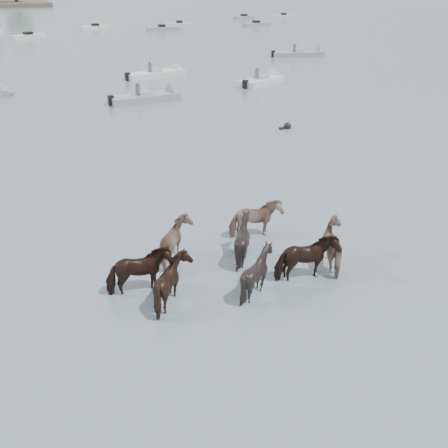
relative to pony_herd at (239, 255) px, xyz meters
name	(u,v)px	position (x,y,z in m)	size (l,w,h in m)	color
ground	(249,273)	(0.25, -0.18, -0.57)	(400.00, 400.00, 0.00)	slate
pony_herd	(239,255)	(0.00, 0.00, 0.00)	(7.41, 4.04, 1.51)	black
swimming_pony	(287,127)	(8.93, 12.65, -0.47)	(0.72, 0.44, 0.44)	black
motorboat_b	(155,97)	(4.09, 22.41, -0.35)	(5.38, 2.02, 1.92)	gray
motorboat_c	(163,73)	(7.33, 30.82, -0.35)	(5.81, 2.78, 1.92)	silver
motorboat_d	(266,80)	(14.06, 24.76, -0.35)	(4.95, 3.65, 1.92)	silver
motorboat_e	(305,54)	(24.54, 35.87, -0.35)	(6.03, 2.92, 1.92)	gray
distant_flotilla	(28,30)	(-0.44, 73.07, -0.31)	(104.32, 21.72, 0.93)	gray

